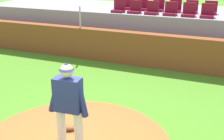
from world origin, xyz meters
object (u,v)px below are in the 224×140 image
Objects in this scene: stadium_chair_1 at (135,9)px; stadium_chair_5 at (207,13)px; stadium_chair_3 at (171,11)px; stadium_chair_8 at (158,7)px; fielding_glove at (69,128)px; stadium_chair_7 at (142,6)px; stadium_chair_9 at (175,8)px; stadium_chair_4 at (189,12)px; stadium_chair_10 at (191,9)px; stadium_chair_6 at (127,6)px; stadium_chair_0 at (119,8)px; stadium_chair_2 at (152,10)px; pitcher at (68,102)px; stadium_chair_11 at (210,10)px.

stadium_chair_1 and stadium_chair_5 have the same top height.
stadium_chair_1 is 1.43m from stadium_chair_3.
fielding_glove is at bearing 89.91° from stadium_chair_8.
stadium_chair_9 is at bearing -179.19° from stadium_chair_7.
stadium_chair_4 and stadium_chair_7 have the same top height.
stadium_chair_9 is 1.00× the size of stadium_chair_10.
fielding_glove is at bearing 95.37° from stadium_chair_7.
stadium_chair_8 is (1.38, -0.00, 0.00)m from stadium_chair_6.
stadium_chair_4 is 1.00× the size of stadium_chair_7.
stadium_chair_6 is 0.67m from stadium_chair_7.
fielding_glove is 6.88m from stadium_chair_4.
stadium_chair_4 is (0.69, -0.01, 0.00)m from stadium_chair_3.
stadium_chair_0 and stadium_chair_4 have the same top height.
stadium_chair_9 is at bearing -156.78° from stadium_chair_0.
stadium_chair_10 is at bearing -147.83° from stadium_chair_2.
fielding_glove is 0.60× the size of stadium_chair_3.
stadium_chair_0 is at bearing 0.75° from stadium_chair_2.
stadium_chair_8 is (0.01, 0.90, 0.00)m from stadium_chair_2.
stadium_chair_0 reaches higher than pitcher.
stadium_chair_0 is 1.14m from stadium_chair_7.
stadium_chair_6 is (-2.78, 0.90, 0.00)m from stadium_chair_4.
stadium_chair_5 is 1.00× the size of stadium_chair_10.
stadium_chair_1 is at bearing -1.13° from stadium_chair_2.
stadium_chair_0 is at bearing 51.63° from stadium_chair_7.
stadium_chair_0 and stadium_chair_5 have the same top height.
stadium_chair_6 is at bearing -92.06° from stadium_chair_0.
pitcher is 3.54× the size of stadium_chair_9.
stadium_chair_0 and stadium_chair_11 have the same top height.
stadium_chair_0 is 0.92m from stadium_chair_6.
stadium_chair_7 is 1.00× the size of stadium_chair_11.
stadium_chair_8 is (-0.71, 0.89, 0.00)m from stadium_chair_3.
stadium_chair_10 is at bearing -122.69° from fielding_glove.
stadium_chair_4 is at bearing 77.45° from pitcher.
stadium_chair_5 is (3.48, -0.01, 0.00)m from stadium_chair_0.
stadium_chair_5 is at bearing 178.31° from stadium_chair_3.
stadium_chair_3 is 0.88m from stadium_chair_9.
stadium_chair_2 and stadium_chair_8 have the same top height.
stadium_chair_0 is 1.00× the size of stadium_chair_4.
stadium_chair_6 is 1.00× the size of stadium_chair_7.
stadium_chair_1 and stadium_chair_7 have the same top height.
stadium_chair_10 is at bearing -157.73° from stadium_chair_1.
stadium_chair_1 is 2.27m from stadium_chair_10.
stadium_chair_6 reaches higher than fielding_glove.
stadium_chair_11 is (2.83, 0.87, 0.00)m from stadium_chair_1.
stadium_chair_8 is (-0.41, 8.05, 0.66)m from pitcher.
pitcher is 8.11m from stadium_chair_10.
stadium_chair_10 is (1.37, -0.03, 0.00)m from stadium_chair_8.
stadium_chair_4 and stadium_chair_9 have the same top height.
stadium_chair_0 is at bearing 17.74° from stadium_chair_10.
stadium_chair_1 is at bearing 17.17° from stadium_chair_11.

